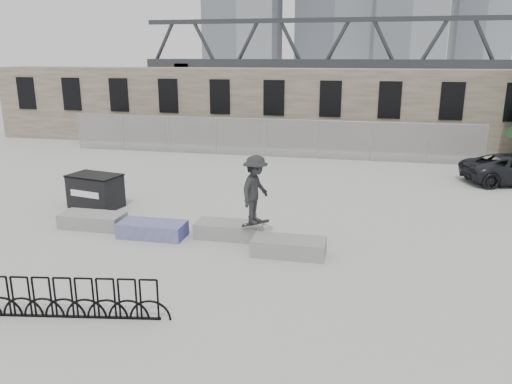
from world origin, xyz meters
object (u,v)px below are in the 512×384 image
(planter_offset, at_px, (289,246))
(skateboarder, at_px, (255,189))
(planter_far_left, at_px, (93,220))
(planter_center_right, at_px, (229,229))
(bike_rack, at_px, (64,298))
(planter_center_left, at_px, (152,229))
(dumpster, at_px, (96,191))

(planter_offset, height_order, skateboarder, skateboarder)
(planter_far_left, height_order, planter_offset, same)
(planter_offset, bearing_deg, planter_far_left, 172.04)
(planter_center_right, xyz_separation_m, planter_offset, (1.96, -0.97, 0.00))
(planter_offset, distance_m, bike_rack, 5.96)
(planter_far_left, height_order, skateboarder, skateboarder)
(planter_far_left, relative_size, planter_center_right, 1.00)
(planter_center_right, height_order, skateboarder, skateboarder)
(planter_center_right, relative_size, skateboarder, 0.96)
(planter_offset, bearing_deg, planter_center_left, 173.12)
(planter_far_left, height_order, bike_rack, bike_rack)
(planter_far_left, bearing_deg, bike_rack, -65.73)
(planter_center_left, bearing_deg, dumpster, 143.25)
(planter_far_left, xyz_separation_m, dumpster, (-1.00, 2.00, 0.36))
(planter_center_right, bearing_deg, planter_far_left, -179.10)
(skateboarder, bearing_deg, dumpster, 84.30)
(planter_far_left, bearing_deg, planter_center_left, -10.00)
(planter_far_left, bearing_deg, planter_center_right, 0.90)
(planter_center_left, distance_m, dumpster, 4.01)
(planter_center_right, xyz_separation_m, dumpster, (-5.47, 1.93, 0.36))
(planter_far_left, height_order, planter_center_left, same)
(skateboarder, bearing_deg, planter_center_left, 105.08)
(dumpster, xyz_separation_m, bike_rack, (3.37, -7.25, -0.17))
(skateboarder, bearing_deg, planter_center_right, 78.97)
(planter_far_left, relative_size, planter_center_left, 1.00)
(skateboarder, bearing_deg, planter_far_left, 100.78)
(planter_center_right, bearing_deg, dumpster, 160.53)
(bike_rack, bearing_deg, planter_offset, 46.91)
(planter_offset, distance_m, dumpster, 7.99)
(planter_offset, relative_size, bike_rack, 0.45)
(dumpster, bearing_deg, planter_center_right, -7.73)
(planter_center_left, relative_size, bike_rack, 0.45)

